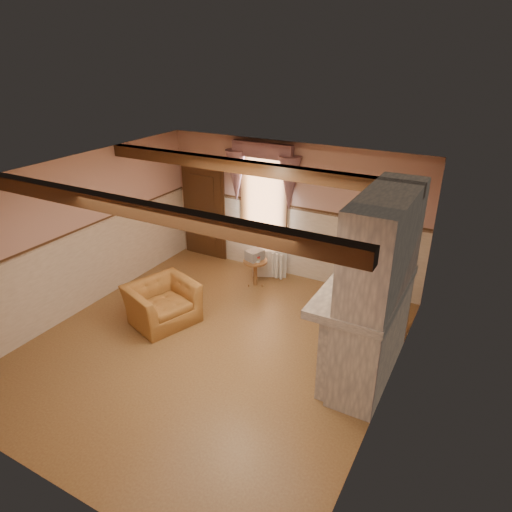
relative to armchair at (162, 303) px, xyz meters
The scene contains 26 objects.
floor 1.24m from the armchair, 11.18° to the right, with size 5.50×6.00×0.01m, color brown.
ceiling 2.71m from the armchair, 11.18° to the right, with size 5.50×6.00×0.01m, color silver.
wall_back 3.18m from the armchair, 67.21° to the left, with size 5.50×0.02×2.80m, color tan.
wall_front 3.59m from the armchair, 70.19° to the right, with size 5.50×0.02×2.80m, color tan.
wall_left 1.91m from the armchair, behind, with size 0.02×6.00×2.80m, color tan.
wall_right 4.06m from the armchair, ahead, with size 0.02×6.00×2.80m, color tan.
wainscot 1.25m from the armchair, 11.18° to the right, with size 5.50×6.00×1.50m, color beige, non-canonical shape.
chair_rail 1.64m from the armchair, 11.18° to the right, with size 5.50×6.00×0.08m, color black, non-canonical shape.
firebox 3.19m from the armchair, ahead, with size 0.20×0.95×0.90m, color black.
armchair is the anchor object (origin of this frame).
side_table 2.12m from the armchair, 68.27° to the left, with size 0.49×0.49×0.55m, color brown.
book_stack 2.15m from the armchair, 69.28° to the left, with size 0.26×0.32×0.20m, color #B7AD8C.
radiator 2.61m from the armchair, 70.90° to the left, with size 0.70×0.18×0.60m, color silver.
bowl 3.61m from the armchair, ahead, with size 0.34×0.34×0.08m, color brown.
mantel_clock 3.77m from the armchair, 18.33° to the left, with size 0.14×0.24×0.20m, color black.
oil_lamp 3.71m from the armchair, 13.82° to the left, with size 0.11×0.11×0.28m, color #BC8935.
candle_red 3.59m from the armchair, ahead, with size 0.06×0.06×0.16m, color #AF1915.
jar_yellow 3.59m from the armchair, ahead, with size 0.06×0.06×0.12m, color gold.
fireplace 3.75m from the armchair, ahead, with size 0.85×2.00×2.80m, color gray.
mantel 3.57m from the armchair, ahead, with size 1.05×2.05×0.12m, color gray.
overmantel_mirror 3.62m from the armchair, ahead, with size 0.06×1.44×1.04m, color silver.
door 2.95m from the armchair, 109.06° to the left, with size 1.10×0.10×2.10m, color black.
window 3.08m from the armchair, 78.37° to the left, with size 1.06×0.08×2.02m, color white.
window_drapes 3.30m from the armchair, 77.99° to the left, with size 1.30×0.14×1.40m, color gray.
ceiling_beam_front 2.98m from the armchair, 50.86° to the right, with size 5.50×0.18×0.20m, color black.
ceiling_beam_back 2.79m from the armchair, 39.81° to the left, with size 5.50×0.18×0.20m, color black.
Camera 1 is at (3.59, -5.03, 4.47)m, focal length 32.00 mm.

